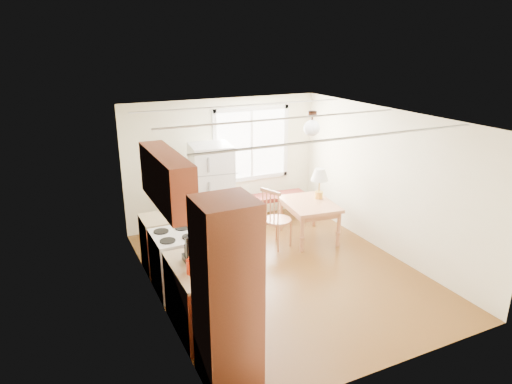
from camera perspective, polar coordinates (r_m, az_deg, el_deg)
room_shell at (r=6.98m, az=3.56°, el=-0.89°), size 4.60×5.60×2.62m
kitchen_run at (r=5.98m, az=-8.18°, el=-8.81°), size 0.65×3.40×2.20m
window_unit at (r=9.28m, az=-0.57°, el=6.01°), size 1.64×0.05×1.51m
pendant_light at (r=7.40m, az=6.99°, el=8.06°), size 0.26×0.26×0.40m
refrigerator at (r=8.50m, az=-5.54°, el=0.08°), size 0.81×0.81×1.77m
bench at (r=9.41m, az=2.78°, el=-0.63°), size 1.19×0.51×0.54m
dining_table at (r=8.49m, az=6.66°, el=-1.95°), size 0.98×1.23×0.71m
chair at (r=8.02m, az=2.24°, el=-2.84°), size 0.54×0.54×1.12m
table_lamp at (r=8.57m, az=7.96°, el=1.88°), size 0.33×0.33×0.58m
coffee_maker at (r=5.82m, az=-8.06°, el=-7.46°), size 0.19×0.25×0.37m
kettle at (r=5.57m, az=-8.07°, el=-9.13°), size 0.13×0.13×0.24m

